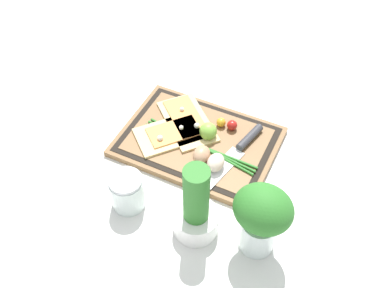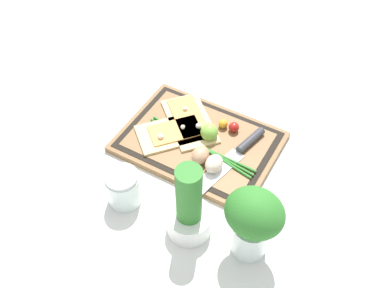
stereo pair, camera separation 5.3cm
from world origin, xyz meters
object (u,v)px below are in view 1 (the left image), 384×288
object	(u,v)px
pizza_slice_near	(187,120)
herb_pot	(196,211)
egg_brown	(201,155)
cherry_tomato_red	(232,125)
egg_pink	(216,163)
knife	(238,150)
pizza_slice_far	(170,133)
cherry_tomato_yellow	(221,122)
sauce_jar	(128,193)
herb_glass	(262,216)
lime	(208,131)

from	to	relation	value
pizza_slice_near	herb_pot	bearing A→B (deg)	119.75
egg_brown	cherry_tomato_red	bearing A→B (deg)	-101.84
egg_pink	pizza_slice_near	bearing A→B (deg)	-40.07
knife	herb_pot	world-z (taller)	herb_pot
pizza_slice_far	cherry_tomato_yellow	bearing A→B (deg)	-140.30
cherry_tomato_yellow	cherry_tomato_red	bearing A→B (deg)	-176.80
egg_brown	sauce_jar	world-z (taller)	sauce_jar
herb_pot	cherry_tomato_yellow	bearing A→B (deg)	-77.05
egg_brown	herb_glass	bearing A→B (deg)	143.53
knife	egg_brown	size ratio (longest dim) A/B	5.66
knife	lime	world-z (taller)	lime
knife	lime	size ratio (longest dim) A/B	6.52
pizza_slice_near	cherry_tomato_red	size ratio (longest dim) A/B	7.89
lime	cherry_tomato_red	world-z (taller)	lime
egg_pink	lime	bearing A→B (deg)	-55.30
egg_brown	cherry_tomato_yellow	size ratio (longest dim) A/B	2.14
pizza_slice_near	cherry_tomato_red	world-z (taller)	cherry_tomato_red
pizza_slice_near	knife	size ratio (longest dim) A/B	0.72
cherry_tomato_red	herb_pot	xyz separation A→B (m)	(-0.04, 0.32, 0.04)
cherry_tomato_red	herb_pot	size ratio (longest dim) A/B	0.13
sauce_jar	herb_glass	bearing A→B (deg)	-174.64
pizza_slice_near	egg_brown	world-z (taller)	egg_brown
pizza_slice_far	herb_pot	world-z (taller)	herb_pot
pizza_slice_far	knife	xyz separation A→B (m)	(-0.19, -0.02, 0.00)
knife	egg_brown	world-z (taller)	egg_brown
knife	herb_glass	world-z (taller)	herb_glass
egg_brown	pizza_slice_near	bearing A→B (deg)	-48.77
knife	cherry_tomato_yellow	distance (m)	0.11
lime	cherry_tomato_yellow	bearing A→B (deg)	-104.64
pizza_slice_near	lime	size ratio (longest dim) A/B	4.72
lime	knife	bearing A→B (deg)	171.54
cherry_tomato_yellow	pizza_slice_near	bearing A→B (deg)	16.40
knife	egg_pink	size ratio (longest dim) A/B	5.66
knife	herb_pot	distance (m)	0.25
cherry_tomato_yellow	sauce_jar	size ratio (longest dim) A/B	0.27
pizza_slice_far	egg_pink	xyz separation A→B (m)	(-0.16, 0.05, 0.02)
sauce_jar	herb_glass	xyz separation A→B (m)	(-0.32, -0.03, 0.08)
egg_brown	egg_pink	size ratio (longest dim) A/B	1.00
pizza_slice_far	sauce_jar	size ratio (longest dim) A/B	2.14
egg_pink	sauce_jar	xyz separation A→B (m)	(0.15, 0.18, 0.00)
herb_pot	sauce_jar	distance (m)	0.18
sauce_jar	lime	bearing A→B (deg)	-108.91
knife	herb_glass	distance (m)	0.28
cherry_tomato_yellow	herb_pot	bearing A→B (deg)	102.95
herb_glass	knife	bearing A→B (deg)	-58.51
cherry_tomato_red	herb_glass	bearing A→B (deg)	121.85
cherry_tomato_red	sauce_jar	distance (m)	0.36
lime	cherry_tomato_red	bearing A→B (deg)	-128.99
knife	herb_glass	xyz separation A→B (m)	(-0.14, 0.22, 0.09)
knife	herb_pot	size ratio (longest dim) A/B	1.43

